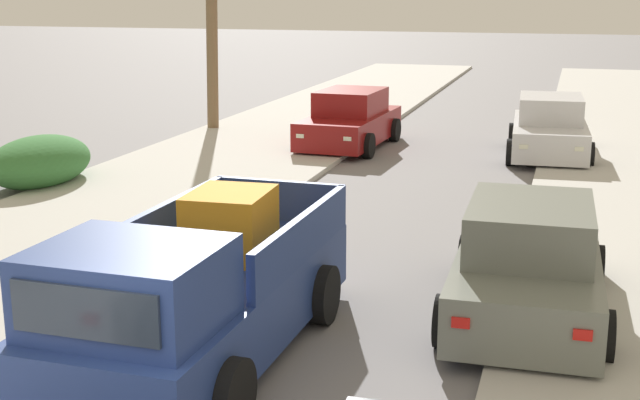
{
  "coord_description": "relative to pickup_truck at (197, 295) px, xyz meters",
  "views": [
    {
      "loc": [
        3.1,
        -4.63,
        4.16
      ],
      "look_at": [
        -0.33,
        6.83,
        1.2
      ],
      "focal_mm": 48.18,
      "sensor_mm": 36.0,
      "label": 1
    }
  ],
  "objects": [
    {
      "name": "car_right_near",
      "position": [
        -1.83,
        13.75,
        -0.1
      ],
      "size": [
        2.19,
        4.33,
        1.54
      ],
      "color": "maroon",
      "rests_on": "ground"
    },
    {
      "name": "car_right_mid",
      "position": [
        3.48,
        2.55,
        -0.1
      ],
      "size": [
        2.1,
        4.29,
        1.54
      ],
      "color": "slate",
      "rests_on": "ground"
    },
    {
      "name": "curb_right",
      "position": [
        4.56,
        8.33,
        -0.76
      ],
      "size": [
        0.16,
        60.0,
        0.1
      ],
      "primitive_type": "cube",
      "color": "silver",
      "rests_on": "ground"
    },
    {
      "name": "curb_left",
      "position": [
        -2.91,
        8.33,
        -0.76
      ],
      "size": [
        0.16,
        60.0,
        0.1
      ],
      "primitive_type": "cube",
      "color": "silver",
      "rests_on": "ground"
    },
    {
      "name": "sidewalk_left",
      "position": [
        -4.14,
        8.33,
        -0.75
      ],
      "size": [
        5.27,
        60.0,
        0.12
      ],
      "primitive_type": "cube",
      "color": "beige",
      "rests_on": "ground"
    },
    {
      "name": "pickup_truck",
      "position": [
        0.0,
        0.0,
        0.0
      ],
      "size": [
        2.29,
        5.25,
        1.8
      ],
      "color": "navy",
      "rests_on": "ground"
    },
    {
      "name": "car_left_mid",
      "position": [
        3.34,
        13.87,
        -0.1
      ],
      "size": [
        2.2,
        4.34,
        1.54
      ],
      "color": "silver",
      "rests_on": "ground"
    },
    {
      "name": "hedge_bush",
      "position": [
        -6.99,
        7.25,
        -0.26
      ],
      "size": [
        1.8,
        2.8,
        1.1
      ],
      "primitive_type": "ellipsoid",
      "color": "#387538",
      "rests_on": "ground"
    }
  ]
}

